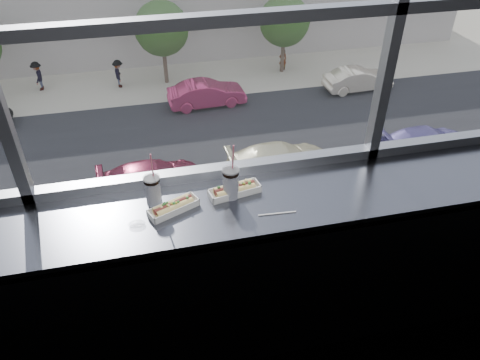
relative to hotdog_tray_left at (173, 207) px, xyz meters
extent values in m
plane|color=black|center=(0.25, 0.27, -0.58)|extent=(6.00, 0.00, 6.00)
cube|color=#5A5C65|center=(0.25, -0.01, -0.06)|extent=(6.00, 0.55, 0.06)
cube|color=#5A5C65|center=(0.25, -0.26, -0.58)|extent=(6.00, 0.04, 1.04)
cube|color=white|center=(0.00, 0.00, -0.02)|extent=(0.29, 0.19, 0.01)
cube|color=white|center=(0.00, 0.00, -0.01)|extent=(0.29, 0.19, 0.04)
cylinder|color=#E7CB74|center=(0.00, 0.00, 0.00)|extent=(0.21, 0.13, 0.05)
cylinder|color=maroon|center=(0.00, 0.00, 0.01)|extent=(0.21, 0.12, 0.03)
cube|color=white|center=(0.34, 0.07, -0.02)|extent=(0.30, 0.15, 0.01)
cube|color=white|center=(0.34, 0.07, 0.00)|extent=(0.30, 0.15, 0.04)
cylinder|color=#E7CB74|center=(0.34, 0.07, 0.00)|extent=(0.23, 0.09, 0.05)
cylinder|color=maroon|center=(0.34, 0.07, 0.02)|extent=(0.24, 0.08, 0.03)
cylinder|color=white|center=(-0.09, 0.08, 0.06)|extent=(0.08, 0.08, 0.17)
cylinder|color=black|center=(-0.09, 0.08, 0.13)|extent=(0.09, 0.09, 0.02)
cylinder|color=silver|center=(-0.09, 0.08, 0.14)|extent=(0.09, 0.09, 0.01)
cylinder|color=#C9566D|center=(-0.08, 0.08, 0.22)|extent=(0.01, 0.04, 0.17)
cylinder|color=white|center=(0.32, 0.05, 0.06)|extent=(0.09, 0.09, 0.17)
cylinder|color=black|center=(0.32, 0.05, 0.14)|extent=(0.09, 0.09, 0.02)
cylinder|color=silver|center=(0.32, 0.05, 0.15)|extent=(0.09, 0.09, 0.01)
cylinder|color=#C9566D|center=(0.33, 0.04, 0.23)|extent=(0.01, 0.05, 0.18)
cylinder|color=white|center=(0.53, -0.15, -0.02)|extent=(0.20, 0.02, 0.01)
ellipsoid|color=silver|center=(-0.20, -0.08, -0.02)|extent=(0.09, 0.07, 0.02)
plane|color=#ABA38C|center=(0.25, 43.77, -12.13)|extent=(120.00, 120.00, 0.00)
cube|color=#ABA38C|center=(0.25, 7.27, -12.11)|extent=(50.00, 14.00, 0.04)
cube|color=black|center=(0.25, 20.27, -12.10)|extent=(80.00, 10.00, 0.06)
cube|color=#ABA38C|center=(0.25, 28.27, -12.11)|extent=(80.00, 6.00, 0.04)
imported|color=#BE2B5B|center=(3.75, 24.27, -11.02)|extent=(2.99, 6.43, 2.10)
imported|color=#FFEDCA|center=(13.82, 24.27, -11.08)|extent=(2.80, 6.06, 1.98)
imported|color=#60549B|center=(14.08, 16.27, -11.10)|extent=(2.65, 5.87, 1.92)
imported|color=maroon|center=(-0.19, 16.27, -11.12)|extent=(2.88, 5.90, 1.90)
imported|color=beige|center=(6.06, 16.27, -11.04)|extent=(2.86, 6.27, 2.05)
imported|color=#66605B|center=(-6.65, 28.95, -10.93)|extent=(0.77, 1.03, 2.31)
imported|color=#66605B|center=(9.95, 28.50, -11.17)|extent=(0.81, 0.61, 1.83)
imported|color=#66605B|center=(-1.48, 28.25, -10.98)|extent=(0.74, 0.99, 2.22)
cylinder|color=#47382B|center=(1.62, 28.27, -10.81)|extent=(0.26, 0.26, 2.64)
sphere|color=#315220|center=(1.62, 28.27, -8.38)|extent=(3.52, 3.52, 3.52)
cylinder|color=#47382B|center=(9.84, 28.27, -10.84)|extent=(0.26, 0.26, 2.57)
sphere|color=#315220|center=(9.84, 28.27, -8.49)|extent=(3.42, 3.42, 3.42)
camera|label=1|loc=(-0.08, -1.92, 1.57)|focal=35.00mm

